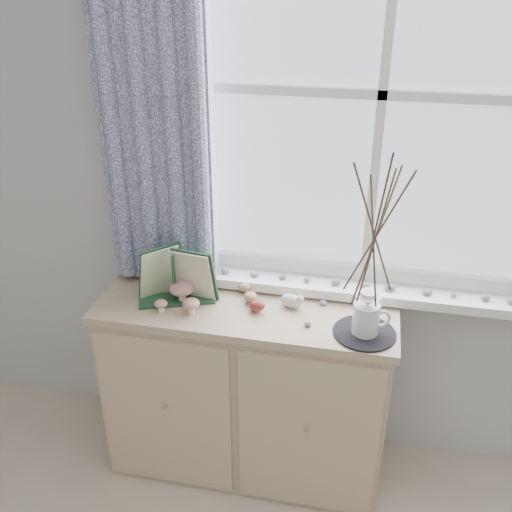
% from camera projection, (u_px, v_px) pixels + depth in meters
% --- Properties ---
extents(sideboard, '(1.20, 0.45, 0.85)m').
position_uv_depth(sideboard, '(247.00, 388.00, 2.47)').
color(sideboard, tan).
rests_on(sideboard, ground).
extents(botanical_book, '(0.37, 0.24, 0.24)m').
position_uv_depth(botanical_book, '(173.00, 278.00, 2.22)').
color(botanical_book, '#1F4128').
rests_on(botanical_book, sideboard).
extents(toadstool_cluster, '(0.18, 0.16, 0.09)m').
position_uv_depth(toadstool_cluster, '(181.00, 294.00, 2.24)').
color(toadstool_cluster, white).
rests_on(toadstool_cluster, sideboard).
extents(wooden_eggs, '(0.13, 0.17, 0.07)m').
position_uv_depth(wooden_eggs, '(251.00, 296.00, 2.28)').
color(wooden_eggs, tan).
rests_on(wooden_eggs, sideboard).
extents(songbird_figurine, '(0.13, 0.09, 0.06)m').
position_uv_depth(songbird_figurine, '(292.00, 300.00, 2.25)').
color(songbird_figurine, silver).
rests_on(songbird_figurine, sideboard).
extents(crocheted_doily, '(0.23, 0.23, 0.01)m').
position_uv_depth(crocheted_doily, '(364.00, 333.00, 2.10)').
color(crocheted_doily, black).
rests_on(crocheted_doily, sideboard).
extents(twig_pitcher, '(0.34, 0.34, 0.74)m').
position_uv_depth(twig_pitcher, '(375.00, 230.00, 1.90)').
color(twig_pitcher, silver).
rests_on(twig_pitcher, crocheted_doily).
extents(sideboard_pebbles, '(0.25, 0.18, 0.02)m').
position_uv_depth(sideboard_pebbles, '(332.00, 318.00, 2.17)').
color(sideboard_pebbles, gray).
rests_on(sideboard_pebbles, sideboard).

